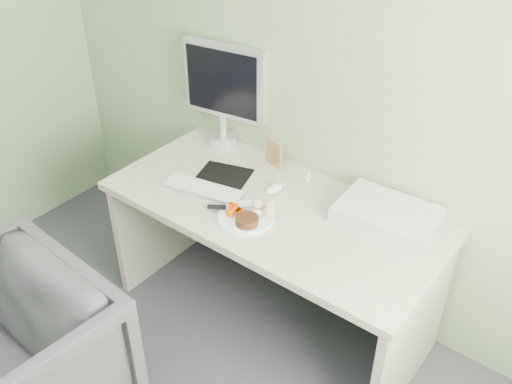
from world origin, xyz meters
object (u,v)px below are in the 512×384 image
Objects in this scene: monitor at (224,90)px; desk_chair at (0,371)px; desk at (272,236)px; plate at (246,218)px; scanner at (388,215)px.

monitor is 1.66m from desk_chair.
monitor is at bearing 96.71° from desk_chair.
plate is at bearing -101.94° from desk.
plate is 0.46× the size of monitor.
desk_chair is (-0.44, -1.05, -0.35)m from plate.
monitor is 0.67× the size of desk_chair.
monitor is (-0.55, 0.32, 0.50)m from desk.
desk_chair is at bearing -112.83° from plate.
scanner is at bearing -14.02° from monitor.
monitor is (-1.03, 0.10, 0.28)m from scanner.
scanner reaches higher than desk_chair.
desk is 0.25m from plate.
monitor reaches higher than desk_chair.
desk_chair is (0.08, -1.52, -0.66)m from monitor.
scanner is at bearing 36.25° from plate.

